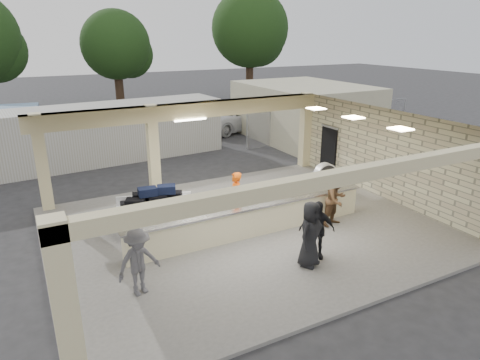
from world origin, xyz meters
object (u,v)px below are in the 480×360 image
passenger_d (310,234)px  car_dark (197,119)px  car_white_b (326,112)px  passenger_a (336,200)px  passenger_c (139,262)px  baggage_handler (235,199)px  luggage_cart (154,207)px  baggage_counter (252,220)px  container_white (95,134)px  car_white_a (236,118)px  passenger_b (317,230)px  drum_fan (325,175)px

passenger_d → car_dark: (3.98, 17.66, -0.25)m
car_white_b → car_dark: bearing=102.1°
passenger_a → passenger_c: size_ratio=1.04×
car_white_b → baggage_handler: bearing=154.9°
passenger_d → luggage_cart: bearing=100.0°
baggage_counter → passenger_c: 4.30m
luggage_cart → container_white: size_ratio=0.22×
baggage_handler → passenger_a: bearing=85.0°
passenger_c → car_dark: 18.85m
car_white_a → car_white_b: (6.90, -0.73, -0.06)m
baggage_counter → container_white: bearing=104.2°
passenger_c → luggage_cart: bearing=53.3°
passenger_d → passenger_b: bearing=5.5°
luggage_cart → passenger_b: (3.46, -3.87, 0.07)m
passenger_a → car_white_a: bearing=62.2°
car_dark → passenger_b: bearing=169.1°
passenger_b → car_white_b: 20.32m
drum_fan → car_white_b: car_white_b is taller
drum_fan → passenger_c: passenger_c is taller
drum_fan → baggage_handler: size_ratio=0.59×
baggage_counter → car_dark: bearing=73.8°
baggage_handler → container_white: container_white is taller
baggage_counter → passenger_d: size_ratio=4.47×
passenger_b → container_white: bearing=132.4°
passenger_b → car_white_b: bearing=77.5°
baggage_handler → car_white_b: (13.86, 12.70, -0.26)m
baggage_counter → container_white: size_ratio=0.64×
drum_fan → passenger_b: passenger_b is taller
baggage_handler → passenger_c: size_ratio=1.05×
car_white_b → luggage_cart: bearing=148.3°
car_white_b → drum_fan: bearing=163.6°
baggage_counter → passenger_d: 2.46m
drum_fan → passenger_a: size_ratio=0.61×
baggage_handler → passenger_b: size_ratio=1.06×
car_white_a → car_dark: (-2.40, 0.96, -0.04)m
passenger_d → car_dark: bearing=50.9°
baggage_counter → drum_fan: drum_fan is taller
drum_fan → passenger_b: (-3.80, -4.40, 0.28)m
luggage_cart → car_dark: same height
baggage_counter → passenger_d: bearing=-79.3°
luggage_cart → passenger_d: bearing=-38.5°
luggage_cart → car_dark: 15.24m
passenger_d → container_white: size_ratio=0.14×
luggage_cart → car_white_b: bearing=51.1°
passenger_d → car_white_b: passenger_d is taller
passenger_a → container_white: size_ratio=0.14×
passenger_d → car_white_a: bearing=42.7°
drum_fan → container_white: container_white is taller
car_white_a → car_white_b: car_white_a is taller
baggage_counter → car_white_b: car_white_b is taller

